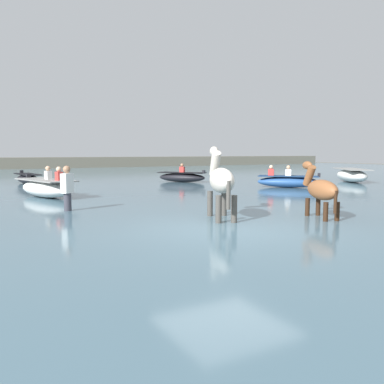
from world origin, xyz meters
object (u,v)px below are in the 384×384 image
(boat_far_offshore, at_px, (28,179))
(boat_mid_channel, at_px, (182,177))
(boat_near_starboard, at_px, (352,175))
(boat_distant_east, at_px, (288,181))
(horse_lead_pinto, at_px, (221,182))
(horse_trailing_chestnut, at_px, (321,191))
(boat_distant_west, at_px, (46,188))
(person_wading_mid, at_px, (67,194))

(boat_far_offshore, bearing_deg, boat_mid_channel, -21.32)
(boat_mid_channel, bearing_deg, boat_near_starboard, -28.73)
(boat_near_starboard, xyz_separation_m, boat_distant_east, (-5.54, -0.98, -0.08))
(horse_lead_pinto, bearing_deg, boat_distant_east, 37.55)
(boat_near_starboard, relative_size, boat_mid_channel, 1.38)
(horse_trailing_chestnut, distance_m, boat_mid_channel, 12.72)
(boat_far_offshore, xyz_separation_m, boat_near_starboard, (15.62, -7.38, 0.11))
(boat_distant_west, xyz_separation_m, boat_distant_east, (10.42, -1.27, -0.04))
(boat_distant_west, relative_size, boat_near_starboard, 0.89)
(boat_far_offshore, bearing_deg, horse_trailing_chestnut, -73.01)
(person_wading_mid, bearing_deg, boat_distant_west, 88.40)
(boat_distant_west, height_order, person_wading_mid, person_wading_mid)
(boat_distant_east, bearing_deg, horse_trailing_chestnut, -127.88)
(boat_near_starboard, bearing_deg, person_wading_mid, -167.21)
(boat_mid_channel, height_order, boat_distant_east, boat_distant_east)
(boat_far_offshore, bearing_deg, boat_near_starboard, -25.30)
(horse_trailing_chestnut, distance_m, boat_distant_east, 8.82)
(boat_far_offshore, distance_m, boat_distant_east, 13.10)
(boat_distant_east, bearing_deg, boat_far_offshore, 140.34)
(boat_distant_west, height_order, boat_mid_channel, boat_distant_west)
(boat_far_offshore, height_order, boat_distant_east, boat_distant_east)
(horse_lead_pinto, relative_size, boat_mid_channel, 0.80)
(horse_trailing_chestnut, height_order, boat_mid_channel, horse_trailing_chestnut)
(boat_mid_channel, distance_m, boat_distant_east, 6.04)
(horse_lead_pinto, bearing_deg, boat_distant_west, 111.65)
(boat_near_starboard, xyz_separation_m, person_wading_mid, (-16.06, -3.65, 0.12))
(boat_near_starboard, distance_m, boat_mid_channel, 9.30)
(boat_distant_west, distance_m, person_wading_mid, 3.94)
(boat_far_offshore, relative_size, boat_distant_west, 0.84)
(boat_near_starboard, height_order, boat_mid_channel, boat_mid_channel)
(boat_near_starboard, bearing_deg, boat_distant_east, -169.96)
(boat_distant_west, relative_size, boat_mid_channel, 1.22)
(person_wading_mid, bearing_deg, boat_near_starboard, 12.79)
(horse_lead_pinto, bearing_deg, boat_near_starboard, 27.44)
(horse_lead_pinto, height_order, boat_distant_west, horse_lead_pinto)
(boat_distant_east, bearing_deg, boat_distant_west, 173.04)
(boat_distant_east, relative_size, person_wading_mid, 1.62)
(boat_mid_channel, bearing_deg, horse_lead_pinto, -113.81)
(horse_trailing_chestnut, distance_m, boat_near_starboard, 13.52)
(boat_far_offshore, relative_size, person_wading_mid, 1.69)
(boat_far_offshore, distance_m, boat_distant_west, 7.10)
(boat_far_offshore, bearing_deg, boat_distant_west, -92.65)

